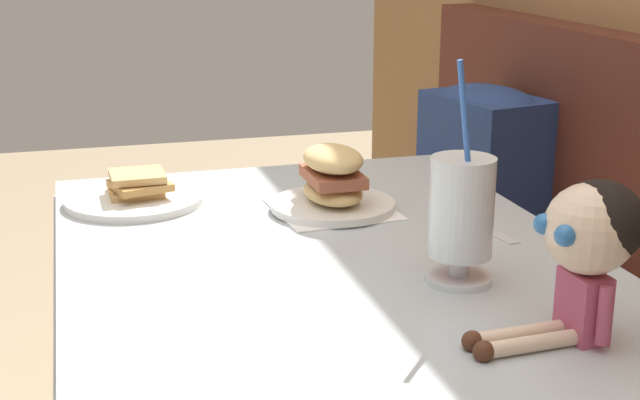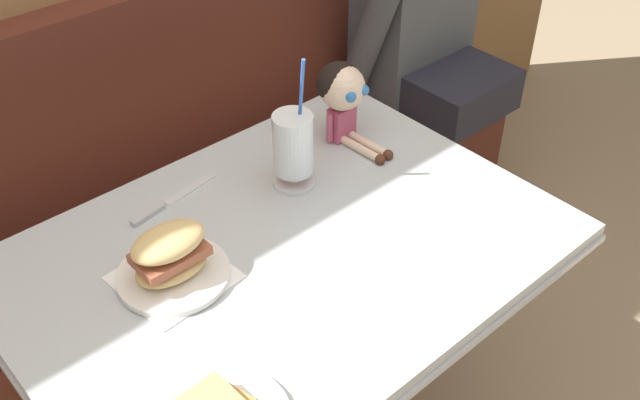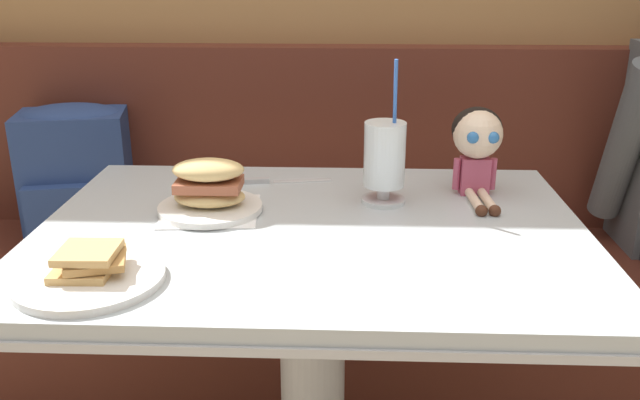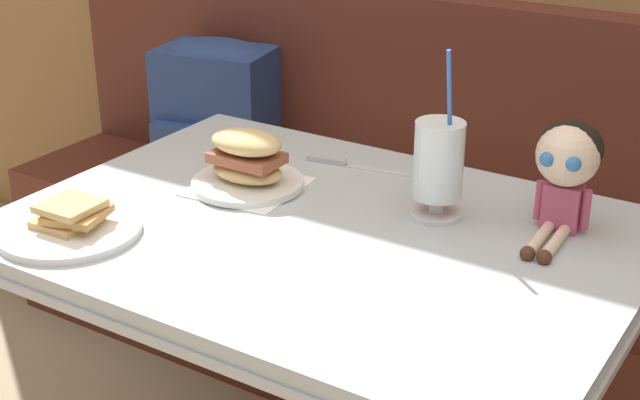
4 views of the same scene
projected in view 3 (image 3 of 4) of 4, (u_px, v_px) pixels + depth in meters
name	position (u px, v px, depth m)	size (l,w,h in m)	color
booth_bench	(323.00, 274.00, 2.09)	(2.60, 0.48, 1.00)	#512319
diner_table	(312.00, 313.00, 1.43)	(1.11, 0.81, 0.74)	#B2BCC1
toast_plate	(89.00, 273.00, 1.13)	(0.25, 0.25, 0.06)	white
milkshake_glass	(385.00, 158.00, 1.46)	(0.10, 0.10, 0.32)	silver
sandwich_plate	(209.00, 191.00, 1.42)	(0.22, 0.22, 0.12)	white
butter_knife	(265.00, 181.00, 1.62)	(0.23, 0.06, 0.01)	silver
seated_doll	(477.00, 139.00, 1.51)	(0.12, 0.22, 0.20)	#B74C6B
backpack	(76.00, 171.00, 1.98)	(0.33, 0.29, 0.41)	navy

